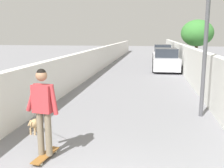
{
  "coord_description": "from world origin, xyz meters",
  "views": [
    {
      "loc": [
        -2.7,
        -0.8,
        2.49
      ],
      "look_at": [
        4.89,
        0.39,
        1.0
      ],
      "focal_mm": 41.3,
      "sensor_mm": 36.0,
      "label": 1
    }
  ],
  "objects_px": {
    "car_far": "(162,53)",
    "person_skateboarder": "(43,105)",
    "tree_right_near": "(197,33)",
    "car_near": "(166,60)",
    "skateboard": "(46,155)",
    "dog": "(36,123)",
    "lamp_post": "(208,10)"
  },
  "relations": [
    {
      "from": "skateboard",
      "to": "car_near",
      "type": "distance_m",
      "value": 14.05
    },
    {
      "from": "person_skateboarder",
      "to": "car_far",
      "type": "height_order",
      "value": "person_skateboarder"
    },
    {
      "from": "car_near",
      "to": "car_far",
      "type": "bearing_deg",
      "value": 0.0
    },
    {
      "from": "person_skateboarder",
      "to": "tree_right_near",
      "type": "bearing_deg",
      "value": -18.08
    },
    {
      "from": "car_far",
      "to": "person_skateboarder",
      "type": "bearing_deg",
      "value": 171.58
    },
    {
      "from": "person_skateboarder",
      "to": "dog",
      "type": "bearing_deg",
      "value": 32.05
    },
    {
      "from": "dog",
      "to": "car_near",
      "type": "xyz_separation_m",
      "value": [
        12.42,
        -3.83,
        0.44
      ]
    },
    {
      "from": "tree_right_near",
      "to": "dog",
      "type": "relative_size",
      "value": 2.33
    },
    {
      "from": "tree_right_near",
      "to": "person_skateboarder",
      "type": "xyz_separation_m",
      "value": [
        -17.11,
        5.58,
        -1.46
      ]
    },
    {
      "from": "skateboard",
      "to": "car_far",
      "type": "relative_size",
      "value": 0.2
    },
    {
      "from": "tree_right_near",
      "to": "skateboard",
      "type": "height_order",
      "value": "tree_right_near"
    },
    {
      "from": "car_far",
      "to": "lamp_post",
      "type": "bearing_deg",
      "value": -177.99
    },
    {
      "from": "dog",
      "to": "car_far",
      "type": "relative_size",
      "value": 0.38
    },
    {
      "from": "tree_right_near",
      "to": "skateboard",
      "type": "relative_size",
      "value": 4.44
    },
    {
      "from": "lamp_post",
      "to": "dog",
      "type": "xyz_separation_m",
      "value": [
        -2.09,
        4.43,
        -2.9
      ]
    },
    {
      "from": "tree_right_near",
      "to": "car_near",
      "type": "relative_size",
      "value": 0.87
    },
    {
      "from": "person_skateboarder",
      "to": "dog",
      "type": "height_order",
      "value": "person_skateboarder"
    },
    {
      "from": "car_near",
      "to": "car_far",
      "type": "relative_size",
      "value": 1.03
    },
    {
      "from": "dog",
      "to": "car_far",
      "type": "bearing_deg",
      "value": -11.31
    },
    {
      "from": "car_near",
      "to": "car_far",
      "type": "distance_m",
      "value": 6.73
    },
    {
      "from": "tree_right_near",
      "to": "person_skateboarder",
      "type": "distance_m",
      "value": 18.05
    },
    {
      "from": "tree_right_near",
      "to": "car_far",
      "type": "bearing_deg",
      "value": 37.56
    },
    {
      "from": "skateboard",
      "to": "tree_right_near",
      "type": "bearing_deg",
      "value": -18.08
    },
    {
      "from": "dog",
      "to": "person_skateboarder",
      "type": "bearing_deg",
      "value": -147.95
    },
    {
      "from": "tree_right_near",
      "to": "lamp_post",
      "type": "height_order",
      "value": "lamp_post"
    },
    {
      "from": "skateboard",
      "to": "dog",
      "type": "height_order",
      "value": "dog"
    },
    {
      "from": "tree_right_near",
      "to": "dog",
      "type": "xyz_separation_m",
      "value": [
        -15.82,
        6.39,
        -2.3
      ]
    },
    {
      "from": "tree_right_near",
      "to": "car_near",
      "type": "bearing_deg",
      "value": 143.02
    },
    {
      "from": "tree_right_near",
      "to": "lamp_post",
      "type": "xyz_separation_m",
      "value": [
        -13.74,
        1.96,
        0.6
      ]
    },
    {
      "from": "lamp_post",
      "to": "car_near",
      "type": "xyz_separation_m",
      "value": [
        10.34,
        0.6,
        -2.46
      ]
    },
    {
      "from": "lamp_post",
      "to": "skateboard",
      "type": "bearing_deg",
      "value": 132.91
    },
    {
      "from": "tree_right_near",
      "to": "skateboard",
      "type": "distance_m",
      "value": 18.17
    }
  ]
}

